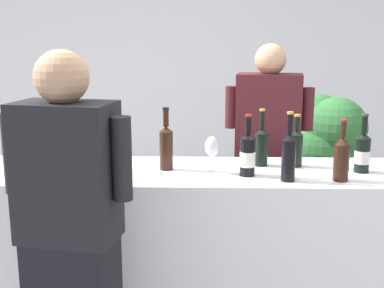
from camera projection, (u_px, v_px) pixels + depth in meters
The scene contains 17 objects.
wall_back at pixel (201, 67), 5.16m from camera, with size 8.00×0.10×2.80m, color white.
counter at pixel (198, 253), 2.82m from camera, with size 2.49×0.63×0.98m, color white.
wine_bottle_0 at pixel (342, 158), 2.49m from camera, with size 0.08×0.08×0.32m.
wine_bottle_1 at pixel (84, 149), 2.75m from camera, with size 0.08×0.08×0.32m.
wine_bottle_2 at pixel (261, 145), 2.79m from camera, with size 0.08×0.08×0.33m.
wine_bottle_3 at pixel (362, 152), 2.66m from camera, with size 0.08×0.08×0.32m.
wine_bottle_4 at pixel (289, 155), 2.49m from camera, with size 0.07×0.07×0.36m.
wine_bottle_5 at pixel (248, 154), 2.59m from camera, with size 0.08×0.08×0.33m.
wine_bottle_6 at pixel (296, 146), 2.78m from camera, with size 0.07×0.07×0.30m.
wine_bottle_7 at pixel (51, 146), 2.76m from camera, with size 0.08×0.08×0.34m.
wine_bottle_8 at pixel (32, 143), 2.86m from camera, with size 0.08×0.08×0.32m.
wine_bottle_9 at pixel (57, 156), 2.55m from camera, with size 0.08×0.08×0.32m.
wine_bottle_10 at pixel (166, 146), 2.70m from camera, with size 0.07×0.07×0.35m.
wine_glass at pixel (212, 148), 2.64m from camera, with size 0.08×0.08×0.20m.
person_server at pixel (267, 170), 3.35m from camera, with size 0.58×0.30×1.67m.
person_guest at pixel (71, 251), 2.08m from camera, with size 0.55×0.31×1.66m.
potted_shrub at pixel (322, 149), 3.68m from camera, with size 0.61×0.60×1.29m.
Camera 1 is at (0.03, -2.62, 1.71)m, focal length 45.71 mm.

